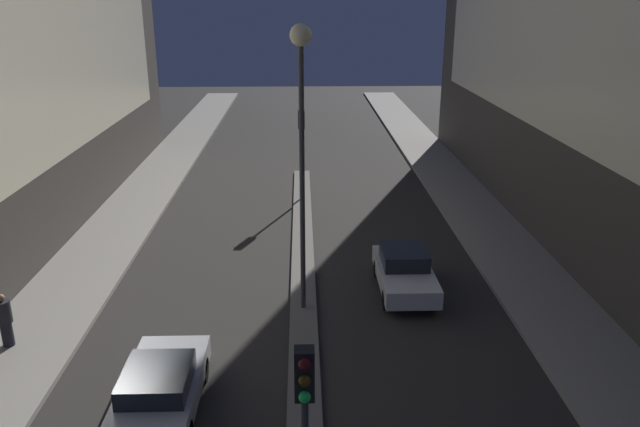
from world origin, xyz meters
name	(u,v)px	position (x,y,z in m)	size (l,w,h in m)	color
median_strip	(303,274)	(0.00, 15.15, 0.07)	(0.87, 28.29, 0.14)	#66605B
traffic_light_near	(305,414)	(0.00, 2.66, 3.39)	(0.32, 0.42, 4.43)	#383838
traffic_light_mid	(302,134)	(0.00, 24.07, 3.39)	(0.32, 0.42, 4.43)	#383838
street_lamp	(301,105)	(0.00, 12.47, 6.72)	(0.64, 0.64, 8.87)	#383838
car_left_lane	(160,388)	(-3.51, 7.30, 0.71)	(1.85, 4.18, 1.38)	#B2B2B7
car_right_lane	(405,271)	(3.51, 13.84, 0.75)	(1.80, 4.04, 1.48)	silver
pedestrian_on_left_sidewalk	(5,319)	(-8.55, 10.36, 1.00)	(0.44, 0.44, 1.62)	black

